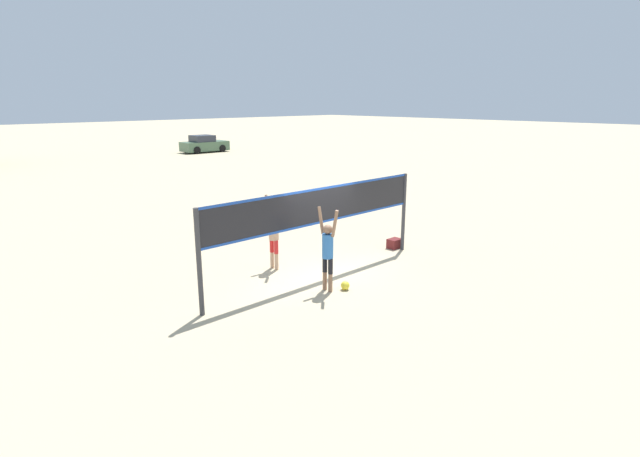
# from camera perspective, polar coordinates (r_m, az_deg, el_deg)

# --- Properties ---
(ground_plane) EXTENTS (200.00, 200.00, 0.00)m
(ground_plane) POSITION_cam_1_polar(r_m,az_deg,el_deg) (13.67, 0.00, -5.48)
(ground_plane) COLOR #C6B28C
(volleyball_net) EXTENTS (7.40, 0.12, 2.45)m
(volleyball_net) POSITION_cam_1_polar(r_m,az_deg,el_deg) (13.17, 0.00, 1.74)
(volleyball_net) COLOR #38383D
(volleyball_net) RESTS_ON ground_plane
(player_spiker) EXTENTS (0.28, 0.70, 2.13)m
(player_spiker) POSITION_cam_1_polar(r_m,az_deg,el_deg) (12.32, 0.88, -2.26)
(player_spiker) COLOR #8C664C
(player_spiker) RESTS_ON ground_plane
(player_blocker) EXTENTS (0.28, 0.70, 2.11)m
(player_blocker) POSITION_cam_1_polar(r_m,az_deg,el_deg) (14.00, -5.32, -0.30)
(player_blocker) COLOR tan
(player_blocker) RESTS_ON ground_plane
(volleyball) EXTENTS (0.22, 0.22, 0.22)m
(volleyball) POSITION_cam_1_polar(r_m,az_deg,el_deg) (12.72, 2.89, -6.53)
(volleyball) COLOR yellow
(volleyball) RESTS_ON ground_plane
(gear_bag) EXTENTS (0.44, 0.33, 0.31)m
(gear_bag) POSITION_cam_1_polar(r_m,az_deg,el_deg) (16.34, 8.50, -1.70)
(gear_bag) COLOR maroon
(gear_bag) RESTS_ON ground_plane
(parked_car_mid) EXTENTS (4.18, 2.14, 1.53)m
(parked_car_mid) POSITION_cam_1_polar(r_m,az_deg,el_deg) (46.94, -13.10, 9.33)
(parked_car_mid) COLOR #4C6B4C
(parked_car_mid) RESTS_ON ground_plane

